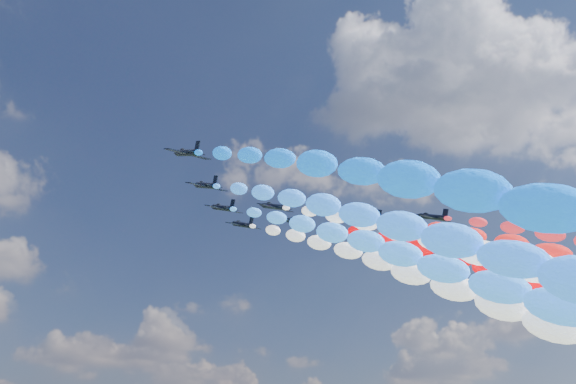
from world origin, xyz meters
TOP-DOWN VIEW (x-y plane):
  - jet_0 at (-28.45, -6.47)m, footprint 8.05×10.97m
  - trail_0 at (-28.45, -62.80)m, footprint 6.10×110.11m
  - jet_1 at (-18.16, 5.60)m, footprint 8.17×11.05m
  - trail_1 at (-18.16, -50.72)m, footprint 6.10×110.11m
  - jet_2 at (-8.79, 15.25)m, footprint 8.36×11.19m
  - trail_2 at (-8.79, -41.08)m, footprint 6.10×110.11m
  - jet_3 at (-0.46, 8.35)m, footprint 8.74×11.46m
  - trail_3 at (-0.46, -47.97)m, footprint 6.10×110.11m
  - jet_4 at (0.64, 22.77)m, footprint 8.09×11.00m
  - trail_4 at (0.64, -33.55)m, footprint 6.10×110.11m
  - jet_5 at (9.35, 13.72)m, footprint 8.04×10.96m
  - trail_5 at (9.35, -42.61)m, footprint 6.10×110.11m
  - jet_6 at (20.56, 2.96)m, footprint 8.41×11.23m
  - jet_7 at (31.58, -5.56)m, footprint 8.09×11.00m

SIDE VIEW (x-z plane):
  - trail_0 at x=-28.45m, z-range 44.69..98.93m
  - trail_1 at x=-18.16m, z-range 44.69..98.93m
  - trail_2 at x=-8.79m, z-range 44.69..98.93m
  - trail_3 at x=-0.46m, z-range 44.69..98.93m
  - trail_4 at x=0.64m, z-range 44.69..98.93m
  - trail_5 at x=9.35m, z-range 44.69..98.93m
  - jet_0 at x=-28.45m, z-range 94.49..100.23m
  - jet_1 at x=-18.16m, z-range 94.49..100.23m
  - jet_2 at x=-8.79m, z-range 94.49..100.23m
  - jet_3 at x=-0.46m, z-range 94.49..100.23m
  - jet_4 at x=0.64m, z-range 94.49..100.23m
  - jet_5 at x=9.35m, z-range 94.49..100.23m
  - jet_6 at x=20.56m, z-range 94.49..100.23m
  - jet_7 at x=31.58m, z-range 94.49..100.23m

